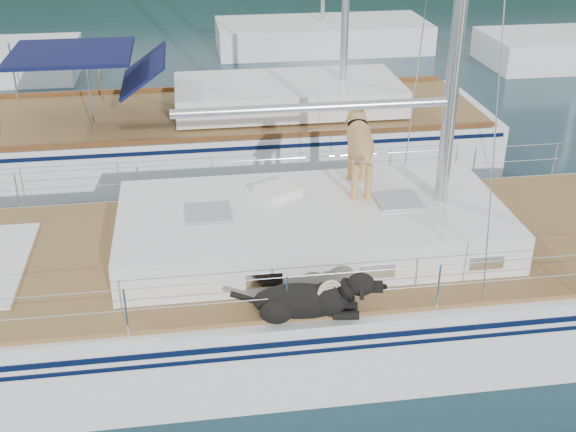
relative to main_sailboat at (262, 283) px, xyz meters
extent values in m
plane|color=black|center=(-0.10, 0.00, -0.68)|extent=(120.00, 120.00, 0.00)
cube|color=white|center=(-0.10, 0.00, -0.18)|extent=(12.00, 3.80, 1.40)
cube|color=olive|center=(-0.10, 0.00, 0.55)|extent=(11.52, 3.50, 0.06)
cube|color=white|center=(0.70, 0.00, 0.85)|extent=(5.20, 2.50, 0.55)
cylinder|color=silver|center=(0.70, 0.00, 2.53)|extent=(3.60, 0.12, 0.12)
cylinder|color=silver|center=(-0.10, -1.75, 1.14)|extent=(10.56, 0.01, 0.01)
cylinder|color=silver|center=(-0.10, 1.75, 1.14)|extent=(10.56, 0.01, 0.01)
cube|color=blue|center=(-0.28, 1.36, 0.60)|extent=(0.73, 0.58, 0.05)
cube|color=white|center=(0.29, 0.43, 1.20)|extent=(0.69, 0.65, 0.14)
torus|color=beige|center=(0.59, -1.80, 0.94)|extent=(0.39, 0.17, 0.38)
cube|color=white|center=(0.08, 6.27, -0.23)|extent=(11.00, 3.50, 1.30)
cube|color=olive|center=(0.08, 6.27, 0.42)|extent=(10.56, 3.29, 0.06)
cube|color=white|center=(1.28, 6.27, 0.77)|extent=(4.80, 2.30, 0.55)
cube|color=#101743|center=(-3.12, 6.27, 1.82)|extent=(2.40, 2.30, 0.08)
cube|color=white|center=(3.90, 16.00, -0.28)|extent=(7.20, 3.00, 1.10)
camera|label=1|loc=(-0.89, -8.60, 5.39)|focal=45.00mm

